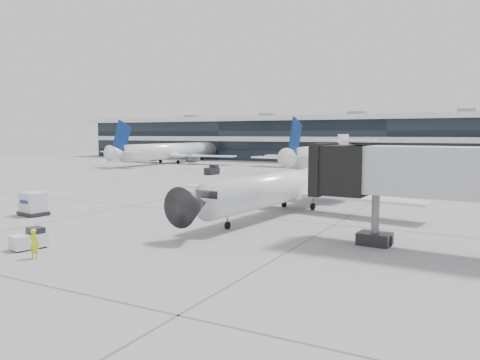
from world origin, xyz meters
The scene contains 10 objects.
ground centered at (0.00, 0.00, 0.00)m, with size 220.00×220.00×0.00m, color gray.
terminal centered at (0.00, 82.00, 5.00)m, with size 170.00×22.00×10.00m, color black.
bg_jet_left centered at (-45.00, 55.00, 0.00)m, with size 32.00×40.00×9.60m, color white, non-canonical shape.
bg_jet_center centered at (-8.00, 55.00, 0.00)m, with size 32.00×40.00×9.60m, color white, non-canonical shape.
regional_jet centered at (4.68, 4.86, 2.32)m, with size 23.52×29.37×6.78m.
ramp_worker centered at (-1.71, -17.11, 0.83)m, with size 0.61×0.40×1.67m, color yellow.
baggage_tug centered at (-3.86, -15.75, 0.55)m, with size 1.60×2.17×1.24m.
cargo_uld centered at (-13.53, -7.96, 0.96)m, with size 2.60×2.09×1.91m.
traffic_cone centered at (-4.60, 16.72, 0.28)m, with size 0.51×0.51×0.59m.
far_tug centered at (-21.02, 32.87, 0.72)m, with size 1.76×2.67×1.60m.
Camera 1 is at (20.12, -33.92, 6.84)m, focal length 35.00 mm.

